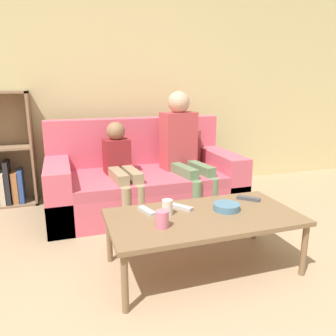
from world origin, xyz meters
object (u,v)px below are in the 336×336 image
at_px(tv_remote_0, 147,211).
at_px(cup_near, 162,219).
at_px(tv_remote_2, 181,207).
at_px(snack_bowl, 227,207).
at_px(cup_far, 167,207).
at_px(person_child, 121,164).
at_px(bookshelf, 1,164).
at_px(coffee_table, 204,219).
at_px(couch, 144,180).
at_px(tv_remote_1, 248,198).
at_px(person_adult, 182,143).

bearing_deg(tv_remote_0, cup_near, -100.99).
bearing_deg(cup_near, tv_remote_2, 49.40).
xyz_separation_m(tv_remote_0, snack_bowl, (0.53, -0.13, 0.01)).
bearing_deg(cup_far, tv_remote_0, 145.76).
bearing_deg(person_child, bookshelf, 143.73).
relative_size(cup_near, snack_bowl, 0.57).
xyz_separation_m(person_child, tv_remote_2, (0.24, -0.97, -0.10)).
distance_m(coffee_table, cup_far, 0.26).
height_order(coffee_table, person_child, person_child).
height_order(couch, tv_remote_0, couch).
bearing_deg(person_child, cup_far, -88.88).
relative_size(tv_remote_2, snack_bowl, 0.90).
relative_size(coffee_table, cup_far, 12.28).
distance_m(coffee_table, cup_near, 0.34).
height_order(tv_remote_2, snack_bowl, snack_bowl).
bearing_deg(tv_remote_1, person_child, 82.67).
relative_size(bookshelf, tv_remote_2, 7.10).
xyz_separation_m(cup_near, snack_bowl, (0.51, 0.13, -0.03)).
bearing_deg(couch, cup_near, -99.45).
distance_m(coffee_table, snack_bowl, 0.20).
xyz_separation_m(cup_far, tv_remote_1, (0.67, 0.08, -0.04)).
height_order(person_child, cup_near, person_child).
relative_size(person_adult, tv_remote_0, 6.62).
height_order(couch, person_adult, person_adult).
xyz_separation_m(cup_far, tv_remote_0, (-0.12, 0.08, -0.04)).
bearing_deg(coffee_table, snack_bowl, 10.90).
distance_m(person_child, tv_remote_0, 0.96).
height_order(person_adult, snack_bowl, person_adult).
xyz_separation_m(cup_far, tv_remote_2, (0.13, 0.07, -0.04)).
xyz_separation_m(tv_remote_0, tv_remote_2, (0.25, -0.01, 0.00)).
bearing_deg(tv_remote_1, snack_bowl, 160.48).
height_order(person_adult, cup_far, person_adult).
bearing_deg(tv_remote_2, cup_near, -167.43).
bearing_deg(tv_remote_0, snack_bowl, -30.59).
xyz_separation_m(couch, coffee_table, (0.09, -1.28, 0.08)).
distance_m(couch, bookshelf, 1.49).
relative_size(coffee_table, snack_bowl, 6.88).
bearing_deg(cup_far, snack_bowl, -6.51).
bearing_deg(person_child, couch, 25.54).
distance_m(bookshelf, tv_remote_1, 2.51).
relative_size(couch, cup_near, 17.70).
distance_m(couch, cup_near, 1.40).
xyz_separation_m(coffee_table, snack_bowl, (0.19, 0.04, 0.05)).
xyz_separation_m(couch, snack_bowl, (0.28, -1.24, 0.13)).
xyz_separation_m(bookshelf, cup_near, (1.16, -1.90, 0.00)).
bearing_deg(snack_bowl, person_adult, 84.84).
xyz_separation_m(person_adult, snack_bowl, (-0.10, -1.14, -0.25)).
height_order(person_adult, cup_near, person_adult).
distance_m(tv_remote_2, snack_bowl, 0.31).
distance_m(coffee_table, tv_remote_2, 0.19).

